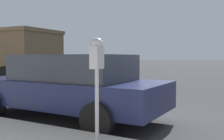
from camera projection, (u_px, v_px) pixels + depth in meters
The scene contains 3 objects.
ground_plane at pixel (155, 117), 6.19m from camera, with size 220.00×220.00×0.00m, color #2B2B2D.
parking_meter at pixel (97, 62), 3.91m from camera, with size 0.21×0.19×1.56m.
car_navy at pixel (69, 85), 6.05m from camera, with size 2.10×4.62×1.48m.
Camera 1 is at (-5.86, -2.07, 1.43)m, focal length 42.00 mm.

